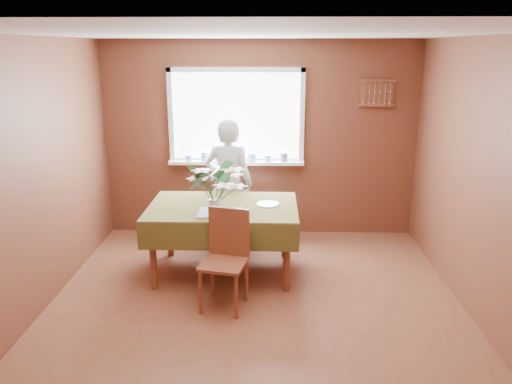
{
  "coord_description": "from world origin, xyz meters",
  "views": [
    {
      "loc": [
        0.14,
        -4.08,
        2.4
      ],
      "look_at": [
        0.0,
        0.55,
        1.05
      ],
      "focal_mm": 35.0,
      "sensor_mm": 36.0,
      "label": 1
    }
  ],
  "objects_px": {
    "dining_table": "(223,214)",
    "chair_far": "(231,204)",
    "seated_woman": "(229,185)",
    "flower_bouquet": "(214,182)",
    "chair_near": "(226,254)"
  },
  "relations": [
    {
      "from": "dining_table",
      "to": "chair_far",
      "type": "distance_m",
      "value": 0.89
    },
    {
      "from": "seated_woman",
      "to": "flower_bouquet",
      "type": "height_order",
      "value": "seated_woman"
    },
    {
      "from": "dining_table",
      "to": "seated_woman",
      "type": "bearing_deg",
      "value": 90.0
    },
    {
      "from": "dining_table",
      "to": "flower_bouquet",
      "type": "relative_size",
      "value": 2.74
    },
    {
      "from": "dining_table",
      "to": "chair_far",
      "type": "bearing_deg",
      "value": 89.12
    },
    {
      "from": "chair_far",
      "to": "dining_table",
      "type": "bearing_deg",
      "value": 96.79
    },
    {
      "from": "chair_far",
      "to": "flower_bouquet",
      "type": "relative_size",
      "value": 1.6
    },
    {
      "from": "chair_far",
      "to": "seated_woman",
      "type": "bearing_deg",
      "value": 92.35
    },
    {
      "from": "flower_bouquet",
      "to": "dining_table",
      "type": "bearing_deg",
      "value": 76.5
    },
    {
      "from": "chair_far",
      "to": "chair_near",
      "type": "height_order",
      "value": "chair_near"
    },
    {
      "from": "dining_table",
      "to": "seated_woman",
      "type": "xyz_separation_m",
      "value": [
        0.0,
        0.73,
        0.13
      ]
    },
    {
      "from": "dining_table",
      "to": "chair_near",
      "type": "bearing_deg",
      "value": -82.4
    },
    {
      "from": "chair_near",
      "to": "seated_woman",
      "type": "xyz_separation_m",
      "value": [
        -0.09,
        1.43,
        0.29
      ]
    },
    {
      "from": "chair_near",
      "to": "flower_bouquet",
      "type": "height_order",
      "value": "flower_bouquet"
    },
    {
      "from": "chair_near",
      "to": "seated_woman",
      "type": "bearing_deg",
      "value": 106.36
    }
  ]
}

